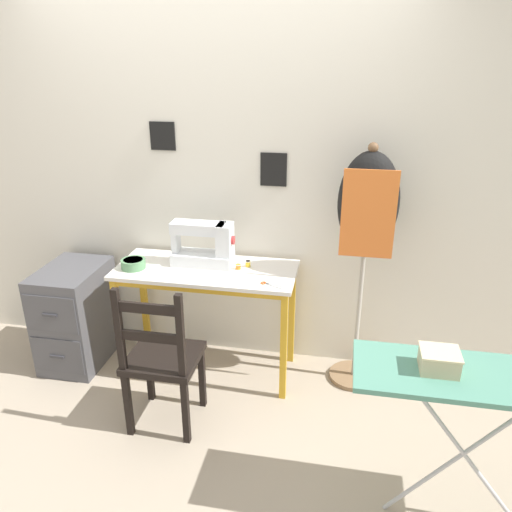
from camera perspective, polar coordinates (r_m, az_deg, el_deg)
The scene contains 13 objects.
ground_plane at distance 3.39m, azimuth -6.44°, elevation -15.06°, with size 14.00×14.00×0.00m, color tan.
wall_back at distance 3.32m, azimuth -4.59°, elevation 8.82°, with size 10.00×0.06×2.55m.
sewing_table at distance 3.23m, azimuth -5.75°, elevation -3.17°, with size 1.16×0.50×0.77m.
sewing_machine at distance 3.20m, azimuth -5.76°, elevation 1.21°, with size 0.41×0.17×0.31m.
fabric_bowl at distance 3.27m, azimuth -13.84°, elevation -0.84°, with size 0.15×0.15×0.06m.
scissors at distance 2.97m, azimuth 1.47°, elevation -3.24°, with size 0.15×0.08×0.01m.
thread_spool_near_machine at distance 3.16m, azimuth -2.05°, elevation -1.25°, with size 0.04×0.04×0.03m.
thread_spool_mid_table at distance 3.20m, azimuth -0.92°, elevation -0.91°, with size 0.04×0.04×0.04m.
wooden_chair at distance 2.92m, azimuth -10.72°, elevation -11.57°, with size 0.40×0.38×0.93m.
filing_cabinet at distance 3.70m, azimuth -19.89°, elevation -6.38°, with size 0.38×0.56×0.70m.
dress_form at distance 3.02m, azimuth 12.61°, elevation 4.68°, with size 0.36×0.32×1.58m.
ironing_board at distance 2.33m, azimuth 24.03°, elevation -13.22°, with size 1.03×0.37×0.82m.
storage_box at distance 2.25m, azimuth 20.20°, elevation -11.16°, with size 0.16×0.14×0.09m.
Camera 1 is at (0.85, -2.55, 2.05)m, focal length 35.00 mm.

